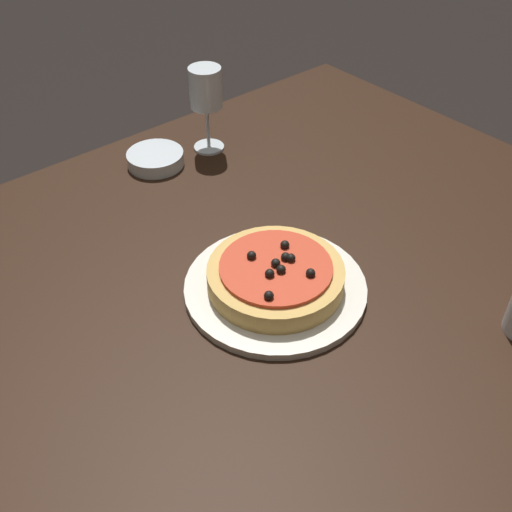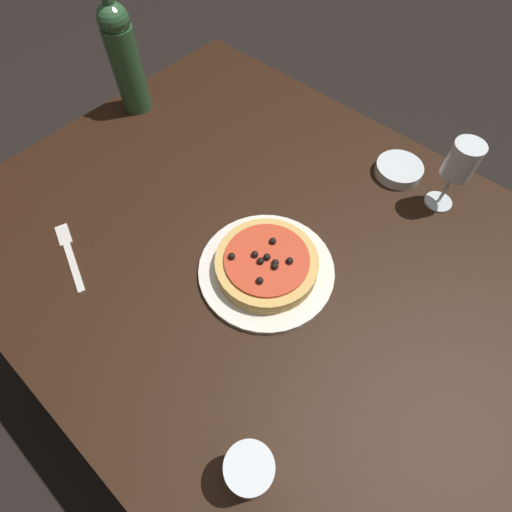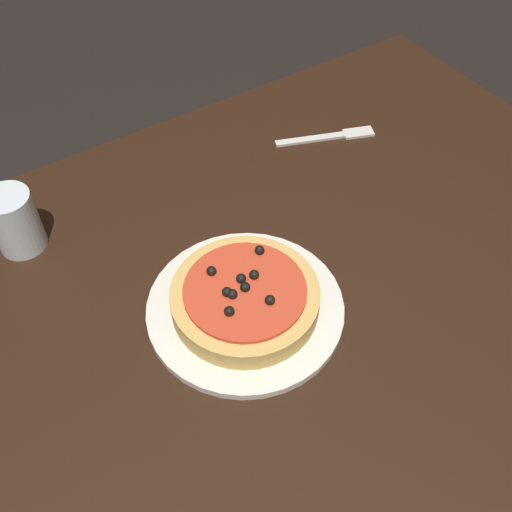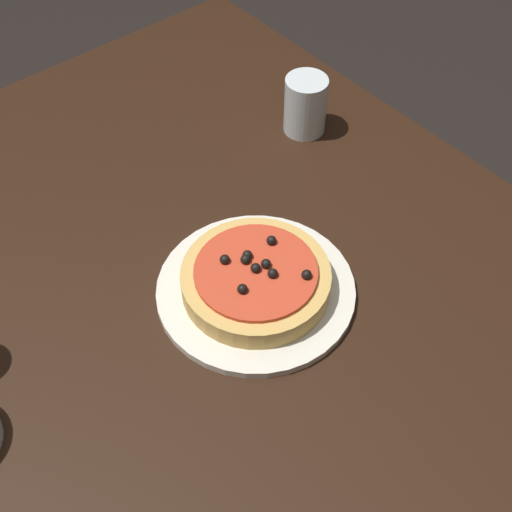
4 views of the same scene
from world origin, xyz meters
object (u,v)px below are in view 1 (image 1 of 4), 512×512
at_px(wine_glass, 206,92).
at_px(pizza, 276,275).
at_px(dining_table, 247,318).
at_px(side_bowl, 155,159).
at_px(dinner_plate, 275,287).

bearing_deg(wine_glass, pizza, -113.34).
distance_m(dining_table, pizza, 0.13).
bearing_deg(pizza, side_bowl, 82.39).
xyz_separation_m(dinner_plate, wine_glass, (0.17, 0.40, 0.12)).
distance_m(pizza, side_bowl, 0.42).
bearing_deg(wine_glass, dinner_plate, -113.35).
bearing_deg(dining_table, pizza, -71.22).
bearing_deg(dining_table, wine_glass, 61.79).
bearing_deg(side_bowl, wine_glass, -8.39).
relative_size(wine_glass, side_bowl, 1.55).
distance_m(dinner_plate, pizza, 0.02).
xyz_separation_m(dinner_plate, pizza, (0.00, -0.00, 0.02)).
bearing_deg(side_bowl, pizza, -97.61).
height_order(dinner_plate, pizza, pizza).
xyz_separation_m(pizza, side_bowl, (0.06, 0.42, -0.02)).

